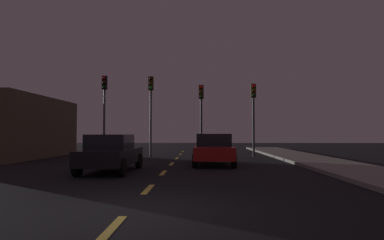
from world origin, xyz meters
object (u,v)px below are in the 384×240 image
Objects in this scene: traffic_signal_center_left at (151,101)px; car_adjacent_lane at (111,153)px; traffic_signal_far_right at (254,105)px; car_stopped_ahead at (214,149)px; traffic_signal_far_left at (104,100)px; traffic_signal_center_right at (201,106)px.

traffic_signal_center_left is 9.06m from car_adjacent_lane.
car_stopped_ahead is at bearing -117.43° from traffic_signal_far_right.
car_stopped_ahead is 5.25m from car_adjacent_lane.
car_adjacent_lane is (-0.30, -8.58, -2.90)m from traffic_signal_center_left.
traffic_signal_far_right is at bearing -0.01° from traffic_signal_center_left.
traffic_signal_center_left reaches higher than car_stopped_ahead.
traffic_signal_far_left is at bearing 179.99° from traffic_signal_far_right.
traffic_signal_far_left is 1.20× the size of car_stopped_ahead.
traffic_signal_center_left is at bearing 179.98° from traffic_signal_center_right.
traffic_signal_far_left is 9.26m from car_stopped_ahead.
traffic_signal_center_left is 6.69m from traffic_signal_far_right.
car_adjacent_lane is at bearing -129.14° from traffic_signal_far_right.
traffic_signal_far_left is at bearing 142.10° from car_stopped_ahead.
traffic_signal_far_left reaches higher than traffic_signal_far_right.
traffic_signal_center_right is (3.29, -0.00, -0.37)m from traffic_signal_center_left.
car_stopped_ahead is (-2.80, -5.40, -2.57)m from traffic_signal_far_right.
traffic_signal_far_right reaches higher than car_stopped_ahead.
traffic_signal_far_right is (9.74, -0.00, -0.36)m from traffic_signal_far_left.
traffic_signal_far_left is 6.36m from traffic_signal_center_right.
car_stopped_ahead is at bearing -37.90° from traffic_signal_far_left.
traffic_signal_center_left reaches higher than traffic_signal_center_right.
traffic_signal_center_left reaches higher than traffic_signal_far_right.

